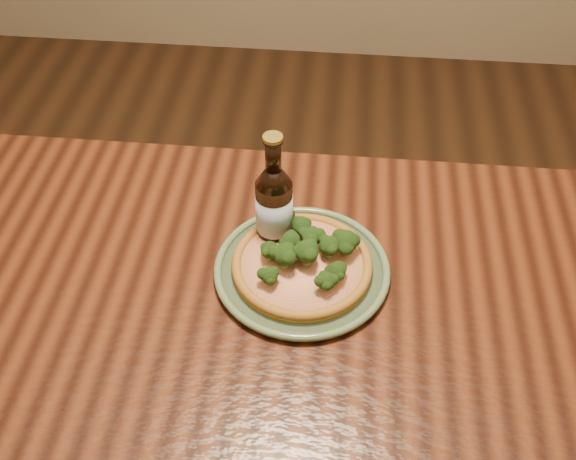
# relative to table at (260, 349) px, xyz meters

# --- Properties ---
(table) EXTENTS (1.60, 0.90, 0.75)m
(table) POSITION_rel_table_xyz_m (0.00, 0.00, 0.00)
(table) COLOR #441E0E
(table) RESTS_ON ground
(plate) EXTENTS (0.32, 0.32, 0.02)m
(plate) POSITION_rel_table_xyz_m (0.06, 0.11, 0.10)
(plate) COLOR #536646
(plate) RESTS_ON table
(pizza) EXTENTS (0.25, 0.25, 0.07)m
(pizza) POSITION_rel_table_xyz_m (0.07, 0.11, 0.12)
(pizza) COLOR #8F5D20
(pizza) RESTS_ON plate
(beer_bottle) EXTENTS (0.07, 0.07, 0.25)m
(beer_bottle) POSITION_rel_table_xyz_m (0.01, 0.18, 0.18)
(beer_bottle) COLOR black
(beer_bottle) RESTS_ON table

